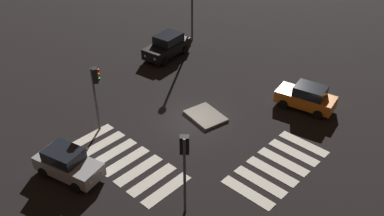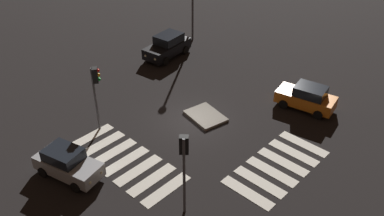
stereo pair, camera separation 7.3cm
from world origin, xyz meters
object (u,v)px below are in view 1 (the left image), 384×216
(traffic_light_east, at_px, (185,156))
(traffic_light_south, at_px, (96,84))
(car_black, at_px, (167,46))
(car_silver, at_px, (68,163))
(car_orange, at_px, (307,97))
(traffic_island, at_px, (205,116))

(traffic_light_east, distance_m, traffic_light_south, 8.88)
(traffic_light_south, bearing_deg, car_black, 61.50)
(car_silver, distance_m, car_orange, 16.28)
(traffic_light_south, bearing_deg, traffic_island, 2.10)
(car_black, bearing_deg, car_silver, 18.60)
(traffic_island, bearing_deg, traffic_light_east, -55.53)
(traffic_island, distance_m, traffic_light_east, 9.06)
(traffic_island, height_order, traffic_light_east, traffic_light_east)
(traffic_island, xyz_separation_m, traffic_light_south, (-4.03, -5.57, 3.27))
(car_black, distance_m, car_orange, 12.81)
(car_black, xyz_separation_m, car_orange, (12.78, 0.95, -0.08))
(car_silver, relative_size, car_orange, 0.99)
(car_black, height_order, car_silver, car_black)
(traffic_island, relative_size, car_orange, 0.70)
(car_black, bearing_deg, car_orange, 87.50)
(car_orange, bearing_deg, traffic_island, 41.80)
(car_silver, height_order, traffic_light_south, traffic_light_south)
(traffic_island, xyz_separation_m, traffic_light_east, (4.75, -6.92, 3.43))
(traffic_light_south, bearing_deg, car_orange, 1.32)
(car_silver, bearing_deg, traffic_island, 65.65)
(car_orange, height_order, traffic_light_east, traffic_light_east)
(traffic_light_east, bearing_deg, traffic_light_south, 40.74)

